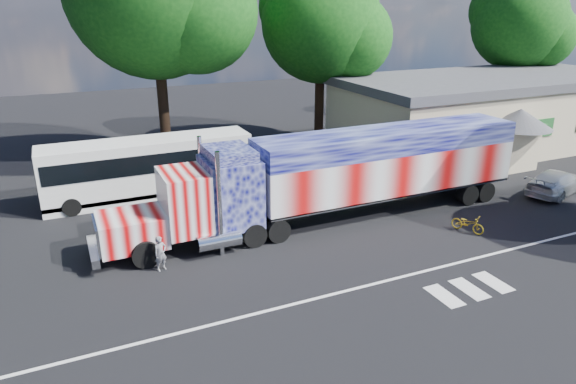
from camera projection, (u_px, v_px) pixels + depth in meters
name	position (u px, v px, depth m)	size (l,w,h in m)	color
ground	(317.00, 256.00, 21.95)	(100.00, 100.00, 0.00)	black
lane_markings	(403.00, 289.00, 19.39)	(30.00, 2.67, 0.01)	silver
semi_truck	(342.00, 173.00, 24.96)	(21.55, 3.40, 4.59)	black
coach_bus	(149.00, 167.00, 28.11)	(11.17, 2.60, 3.25)	silver
hall_building	(489.00, 111.00, 38.03)	(22.40, 12.80, 5.20)	beige
parked_car	(557.00, 182.00, 28.85)	(1.91, 4.70, 1.37)	silver
woman	(161.00, 253.00, 20.53)	(0.54, 0.35, 1.48)	slate
bicycle	(468.00, 223.00, 24.12)	(0.55, 1.57, 0.83)	gold
tree_far_ne	(521.00, 24.00, 43.48)	(8.27, 7.88, 12.50)	black
tree_ne_a	(323.00, 23.00, 37.34)	(9.18, 8.74, 13.19)	black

